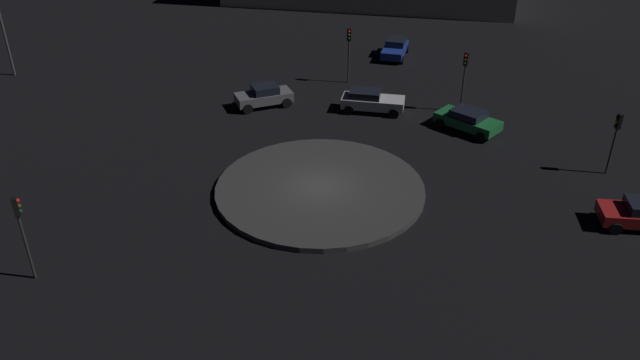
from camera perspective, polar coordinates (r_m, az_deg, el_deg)
The scene contains 10 objects.
ground_plane at distance 36.08m, azimuth 0.00°, elevation -1.00°, with size 118.29×118.29×0.00m, color black.
roundabout_island at distance 36.00m, azimuth 0.00°, elevation -0.78°, with size 11.75×11.75×0.33m, color #383838.
car_grey at distance 46.42m, azimuth -4.99°, elevation 7.48°, with size 4.30×3.52×1.56m.
car_white at distance 45.51m, azimuth 4.58°, elevation 7.04°, with size 4.38×2.02×1.56m.
car_green at distance 43.76m, azimuth 13.02°, elevation 5.24°, with size 4.57×3.86×1.44m.
car_blue at distance 56.40m, azimuth 6.68°, elevation 11.57°, with size 2.33×4.22×1.50m.
traffic_light_east at distance 40.24m, azimuth 24.81°, elevation 3.92°, with size 0.39×0.35×3.82m.
traffic_light_northeast at distance 45.68m, azimuth 12.74°, elevation 9.49°, with size 0.37×0.40×4.30m.
traffic_light_southwest at distance 30.91m, azimuth -25.09°, elevation -3.42°, with size 0.39×0.38×4.33m.
traffic_light_north at distance 49.70m, azimuth 2.58°, elevation 11.92°, with size 0.31×0.36×4.30m.
Camera 1 is at (5.14, -30.35, 18.83)m, focal length 36.00 mm.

